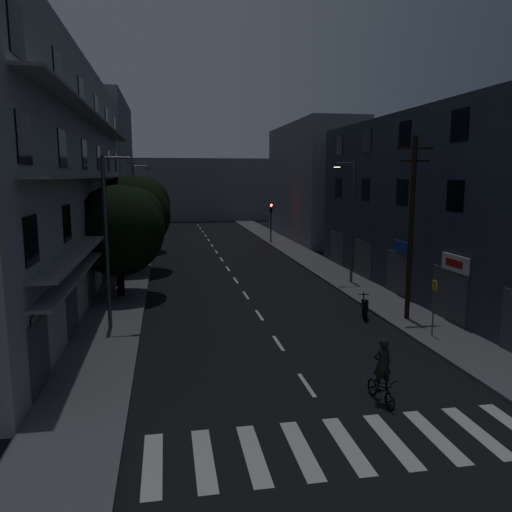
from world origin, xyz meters
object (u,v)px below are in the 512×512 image
object	(u,v)px
utility_pole	(411,225)
bus_stop_sign	(434,298)
motorcycle	(365,308)
cyclist	(382,381)

from	to	relation	value
utility_pole	bus_stop_sign	xyz separation A→B (m)	(-0.21, -2.82, -2.98)
utility_pole	bus_stop_sign	distance (m)	4.10
utility_pole	motorcycle	bearing A→B (deg)	152.35
bus_stop_sign	motorcycle	world-z (taller)	bus_stop_sign
utility_pole	motorcycle	size ratio (longest dim) A/B	4.77
bus_stop_sign	motorcycle	bearing A→B (deg)	113.49
bus_stop_sign	cyclist	size ratio (longest dim) A/B	1.16
motorcycle	cyclist	world-z (taller)	cyclist
utility_pole	bus_stop_sign	bearing A→B (deg)	-94.24
utility_pole	cyclist	size ratio (longest dim) A/B	4.15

